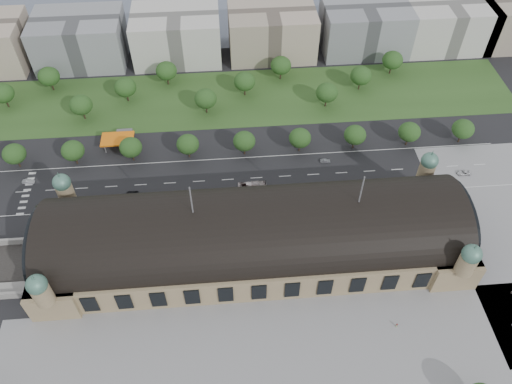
{
  "coord_description": "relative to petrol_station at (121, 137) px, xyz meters",
  "views": [
    {
      "loc": [
        -8.05,
        -105.43,
        150.67
      ],
      "look_at": [
        2.11,
        17.51,
        14.0
      ],
      "focal_mm": 35.0,
      "sensor_mm": 36.0,
      "label": 1
    }
  ],
  "objects": [
    {
      "name": "office_4",
      "position": [
        73.91,
        67.72,
        9.05
      ],
      "size": [
        45.0,
        32.0,
        24.0
      ],
      "primitive_type": "cube",
      "color": "#B5A18E",
      "rests_on": "ground"
    },
    {
      "name": "tree_belt_11",
      "position": [
        132.91,
        41.72,
        5.1
      ],
      "size": [
        10.4,
        10.4,
        12.48
      ],
      "color": "#2D2116",
      "rests_on": "ground"
    },
    {
      "name": "tree_belt_8",
      "position": [
        75.91,
        41.72,
        5.1
      ],
      "size": [
        10.4,
        10.4,
        12.48
      ],
      "color": "#2D2116",
      "rests_on": "ground"
    },
    {
      "name": "traffic_car_6",
      "position": [
        144.94,
        -32.2,
        -2.17
      ],
      "size": [
        5.71,
        2.8,
        1.56
      ],
      "primitive_type": "imported",
      "rotation": [
        0.0,
        0.0,
        -1.61
      ],
      "color": "silver",
      "rests_on": "ground"
    },
    {
      "name": "tree_row_2",
      "position": [
        -18.09,
        -12.28,
        4.48
      ],
      "size": [
        9.6,
        9.6,
        11.52
      ],
      "color": "#2D2116",
      "rests_on": "ground"
    },
    {
      "name": "parked_car_5",
      "position": [
        12.1,
        -40.28,
        -2.25
      ],
      "size": [
        5.48,
        4.63,
        1.4
      ],
      "primitive_type": "imported",
      "rotation": [
        0.0,
        0.0,
        -1.01
      ],
      "color": "gray",
      "rests_on": "ground"
    },
    {
      "name": "parked_car_1",
      "position": [
        -25.03,
        -44.28,
        -2.21
      ],
      "size": [
        5.76,
        5.09,
        1.48
      ],
      "primitive_type": "imported",
      "rotation": [
        0.0,
        0.0,
        -0.95
      ],
      "color": "maroon",
      "rests_on": "ground"
    },
    {
      "name": "parked_car_6",
      "position": [
        31.49,
        -40.58,
        -2.12
      ],
      "size": [
        6.08,
        4.9,
        1.65
      ],
      "primitive_type": "imported",
      "rotation": [
        0.0,
        0.0,
        -1.03
      ],
      "color": "black",
      "rests_on": "ground"
    },
    {
      "name": "traffic_car_5",
      "position": [
        88.17,
        -20.3,
        -2.24
      ],
      "size": [
        4.44,
        1.99,
        1.41
      ],
      "primitive_type": "imported",
      "rotation": [
        0.0,
        0.0,
        1.45
      ],
      "color": "slate",
      "rests_on": "ground"
    },
    {
      "name": "petrol_station",
      "position": [
        0.0,
        0.0,
        0.0
      ],
      "size": [
        14.0,
        13.0,
        5.05
      ],
      "color": "orange",
      "rests_on": "ground"
    },
    {
      "name": "tree_belt_9",
      "position": [
        94.91,
        17.72,
        5.1
      ],
      "size": [
        10.4,
        10.4,
        12.48
      ],
      "color": "#2D2116",
      "rests_on": "ground"
    },
    {
      "name": "tree_belt_5",
      "position": [
        18.91,
        41.72,
        5.1
      ],
      "size": [
        10.4,
        10.4,
        12.48
      ],
      "color": "#2D2116",
      "rests_on": "ground"
    },
    {
      "name": "bus_west",
      "position": [
        51.86,
        -38.28,
        -1.21
      ],
      "size": [
        12.71,
        3.93,
        3.49
      ],
      "primitive_type": "imported",
      "rotation": [
        0.0,
        0.0,
        1.49
      ],
      "color": "#CF5021",
      "rests_on": "ground"
    },
    {
      "name": "office_2",
      "position": [
        -26.09,
        67.72,
        9.05
      ],
      "size": [
        45.0,
        32.0,
        24.0
      ],
      "primitive_type": "cube",
      "color": "gray",
      "rests_on": "ground"
    },
    {
      "name": "parked_car_3",
      "position": [
        20.7,
        -44.28,
        -2.16
      ],
      "size": [
        4.97,
        3.42,
        1.57
      ],
      "primitive_type": "imported",
      "rotation": [
        0.0,
        0.0,
        -1.19
      ],
      "color": "slate",
      "rests_on": "ground"
    },
    {
      "name": "tree_row_6",
      "position": [
        77.91,
        -12.28,
        4.48
      ],
      "size": [
        9.6,
        9.6,
        11.52
      ],
      "color": "#2D2116",
      "rests_on": "ground"
    },
    {
      "name": "tree_belt_10",
      "position": [
        113.91,
        29.72,
        5.1
      ],
      "size": [
        10.4,
        10.4,
        12.48
      ],
      "color": "#2D2116",
      "rests_on": "ground"
    },
    {
      "name": "bus_mid",
      "position": [
        55.72,
        -33.28,
        -1.3
      ],
      "size": [
        11.91,
        3.18,
        3.29
      ],
      "primitive_type": "imported",
      "rotation": [
        0.0,
        0.0,
        1.61
      ],
      "color": "beige",
      "rests_on": "ground"
    },
    {
      "name": "bus_east",
      "position": [
        76.71,
        -37.7,
        -1.12
      ],
      "size": [
        13.29,
        3.69,
        3.67
      ],
      "primitive_type": "imported",
      "rotation": [
        0.0,
        0.0,
        1.62
      ],
      "color": "beige",
      "rests_on": "ground"
    },
    {
      "name": "pedestrian_0",
      "position": [
        97.93,
        -98.18,
        -2.05
      ],
      "size": [
        0.99,
        0.76,
        1.8
      ],
      "primitive_type": "imported",
      "rotation": [
        0.0,
        0.0,
        -0.32
      ],
      "color": "gray",
      "rests_on": "ground"
    },
    {
      "name": "station",
      "position": [
        53.91,
        -65.28,
        7.33
      ],
      "size": [
        150.0,
        48.4,
        44.3
      ],
      "color": "#98865E",
      "rests_on": "ground"
    },
    {
      "name": "office_5",
      "position": [
        123.91,
        67.72,
        9.05
      ],
      "size": [
        45.0,
        32.0,
        24.0
      ],
      "primitive_type": "cube",
      "color": "gray",
      "rests_on": "ground"
    },
    {
      "name": "tree_belt_6",
      "position": [
        37.91,
        17.72,
        5.1
      ],
      "size": [
        10.4,
        10.4,
        12.48
      ],
      "color": "#2D2116",
      "rests_on": "ground"
    },
    {
      "name": "tree_row_9",
      "position": [
        149.91,
        -12.28,
        4.48
      ],
      "size": [
        9.6,
        9.6,
        11.52
      ],
      "color": "#2D2116",
      "rests_on": "ground"
    },
    {
      "name": "road_slab",
      "position": [
        33.91,
        -27.28,
        -2.95
      ],
      "size": [
        260.0,
        26.0,
        0.1
      ],
      "primitive_type": "cube",
      "color": "black",
      "rests_on": "ground"
    },
    {
      "name": "pedestrian_2",
      "position": [
        140.66,
        -89.28,
        -2.07
      ],
      "size": [
        0.6,
        0.91,
        1.76
      ],
      "primitive_type": "imported",
      "rotation": [
        0.0,
        0.0,
        1.7
      ],
      "color": "gray",
      "rests_on": "ground"
    },
    {
      "name": "tree_row_8",
      "position": [
        125.91,
        -12.28,
        4.48
      ],
      "size": [
        9.6,
        9.6,
        11.52
      ],
      "color": "#2D2116",
      "rests_on": "ground"
    },
    {
      "name": "tree_belt_1",
      "position": [
        -57.09,
        29.72,
        5.1
      ],
      "size": [
        10.4,
        10.4,
        12.48
      ],
      "color": "#2D2116",
      "rests_on": "ground"
    },
    {
      "name": "parked_car_2",
      "position": [
        -2.91,
        -44.27,
        -2.29
      ],
      "size": [
        4.83,
        4.09,
        1.33
      ],
      "primitive_type": "imported",
      "rotation": [
        0.0,
        0.0,
        -0.98
      ],
      "color": "navy",
      "rests_on": "ground"
    },
    {
      "name": "parked_car_4",
      "position": [
        11.41,
        -40.28,
        -2.28
      ],
      "size": [
        4.31,
        2.93,
        1.34
      ],
      "primitive_type": "imported",
      "rotation": [
        0.0,
        0.0,
        -1.16
      ],
      "color": "silver",
      "rests_on": "ground"
    },
    {
      "name": "office_3",
      "position": [
        23.91,
        67.72,
        9.05
      ],
      "size": [
        45.0,
        32.0,
        24.0
      ],
      "primitive_type": "cube",
      "color": "beige",
      "rests_on": "ground"
    },
    {
      "name": "parked_car_0",
      "position": [
        -26.09,
        -41.5,
        -2.13
      ],
      "size": [
        5.25,
        3.82,
        1.65
      ],
      "primitive_type": "imported",
      "rotation": [
        0.0,
        0.0,
        -1.1
      ],
      "color": "black",
      "rests_on": "ground"
    },
    {
      "name": "tree_belt_3",
      "position": [
        -19.09,
        17.72,
        5.1
      ],
      "size": [
        10.4,
        10.4,
        12.48
      ],
      "color": "#2D2116",
      "rests_on": "ground"
    },
    {
      "name": "traffic_car_4",
      "position": [
        41.75,
        -35.56,
        -2.15
      ],
      "size": [
        4.74,
        1.97,
        1.6
      ],
      "primitive_type": "imported",
      "rotation": [
        0.0,
        0.0,
        -1.55
      ],
      "color": "#1A163F",
      "rests_on": "ground"
    },
    {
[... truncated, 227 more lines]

